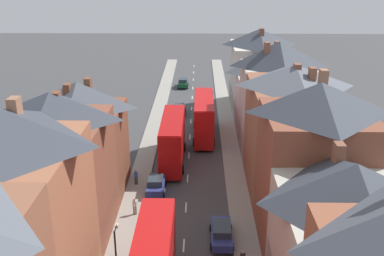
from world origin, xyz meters
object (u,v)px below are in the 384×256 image
object	(u,v)px
double_decker_bus_mid_street	(173,139)
double_decker_bus_far_approaching	(204,117)
car_near_blue	(156,184)
car_parked_left_a	(221,232)
car_parked_right_a	(183,83)
pedestrian_far_left	(136,177)
car_near_silver	(179,109)
pedestrian_mid_right	(135,206)

from	to	relation	value
double_decker_bus_mid_street	double_decker_bus_far_approaching	world-z (taller)	same
car_near_blue	car_parked_left_a	bearing A→B (deg)	-53.23
car_near_blue	car_parked_right_a	distance (m)	39.54
pedestrian_far_left	car_parked_left_a	bearing A→B (deg)	-48.88
double_decker_bus_far_approaching	car_near_silver	bearing A→B (deg)	111.70
car_near_blue	pedestrian_far_left	world-z (taller)	pedestrian_far_left
double_decker_bus_far_approaching	pedestrian_far_left	distance (m)	15.50
car_parked_left_a	car_parked_right_a	size ratio (longest dim) A/B	1.17
double_decker_bus_far_approaching	pedestrian_far_left	xyz separation A→B (m)	(-7.06, -13.69, -1.78)
pedestrian_far_left	car_near_blue	bearing A→B (deg)	-30.78
double_decker_bus_far_approaching	pedestrian_mid_right	world-z (taller)	double_decker_bus_far_approaching
double_decker_bus_mid_street	car_near_blue	world-z (taller)	double_decker_bus_mid_street
car_near_silver	pedestrian_far_left	world-z (taller)	pedestrian_far_left
car_near_silver	pedestrian_mid_right	distance (m)	28.63
car_parked_left_a	car_near_blue	bearing A→B (deg)	126.77
double_decker_bus_mid_street	car_near_blue	size ratio (longest dim) A/B	2.78
car_near_blue	pedestrian_mid_right	xyz separation A→B (m)	(-1.51, -4.49, 0.20)
car_parked_right_a	car_near_silver	bearing A→B (deg)	-90.00
car_parked_left_a	double_decker_bus_mid_street	bearing A→B (deg)	107.69
car_parked_right_a	pedestrian_mid_right	distance (m)	44.10
pedestrian_mid_right	car_near_silver	bearing A→B (deg)	84.38
car_parked_left_a	pedestrian_far_left	xyz separation A→B (m)	(-8.37, 9.59, 0.23)
car_near_blue	car_near_silver	size ratio (longest dim) A/B	1.00
double_decker_bus_mid_street	car_parked_right_a	xyz separation A→B (m)	(0.01, 32.42, -1.99)
car_near_blue	car_parked_left_a	distance (m)	10.36
car_near_blue	car_parked_left_a	xyz separation A→B (m)	(6.20, -8.30, -0.03)
double_decker_bus_far_approaching	car_parked_left_a	size ratio (longest dim) A/B	2.43
car_near_blue	pedestrian_mid_right	size ratio (longest dim) A/B	2.41
car_near_silver	pedestrian_far_left	xyz separation A→B (m)	(-3.47, -22.71, 0.22)
double_decker_bus_mid_street	car_parked_right_a	bearing A→B (deg)	89.98
double_decker_bus_far_approaching	car_near_silver	size ratio (longest dim) A/B	2.78
car_parked_left_a	pedestrian_mid_right	world-z (taller)	pedestrian_mid_right
double_decker_bus_far_approaching	pedestrian_far_left	bearing A→B (deg)	-117.30
car_near_silver	car_parked_right_a	distance (m)	15.51
car_near_silver	pedestrian_mid_right	size ratio (longest dim) A/B	2.41
double_decker_bus_far_approaching	car_parked_right_a	distance (m)	24.88
double_decker_bus_mid_street	car_parked_left_a	world-z (taller)	double_decker_bus_mid_street
car_parked_right_a	pedestrian_far_left	size ratio (longest dim) A/B	2.37
double_decker_bus_mid_street	car_near_silver	bearing A→B (deg)	89.97
double_decker_bus_far_approaching	car_parked_right_a	bearing A→B (deg)	98.33
double_decker_bus_far_approaching	car_near_blue	bearing A→B (deg)	-108.08
car_near_silver	car_parked_right_a	world-z (taller)	car_parked_right_a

